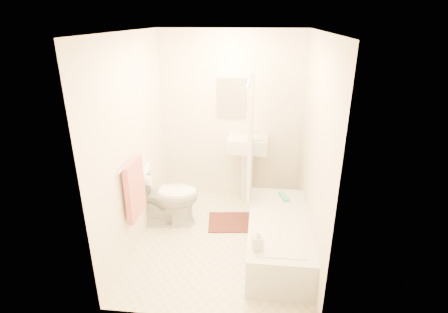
# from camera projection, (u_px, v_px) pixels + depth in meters

# --- Properties ---
(floor) EXTENTS (2.40, 2.40, 0.00)m
(floor) POSITION_uv_depth(u_px,v_px,m) (222.00, 240.00, 4.26)
(floor) COLOR beige
(floor) RESTS_ON ground
(ceiling) EXTENTS (2.40, 2.40, 0.00)m
(ceiling) POSITION_uv_depth(u_px,v_px,m) (221.00, 32.00, 3.36)
(ceiling) COLOR white
(ceiling) RESTS_ON ground
(wall_back) EXTENTS (2.00, 0.02, 2.40)m
(wall_back) POSITION_uv_depth(u_px,v_px,m) (231.00, 118.00, 4.92)
(wall_back) COLOR beige
(wall_back) RESTS_ON ground
(wall_left) EXTENTS (0.02, 2.40, 2.40)m
(wall_left) POSITION_uv_depth(u_px,v_px,m) (133.00, 145.00, 3.91)
(wall_left) COLOR beige
(wall_left) RESTS_ON ground
(wall_right) EXTENTS (0.02, 2.40, 2.40)m
(wall_right) POSITION_uv_depth(u_px,v_px,m) (315.00, 152.00, 3.71)
(wall_right) COLOR beige
(wall_right) RESTS_ON ground
(mirror) EXTENTS (0.40, 0.03, 0.55)m
(mirror) POSITION_uv_depth(u_px,v_px,m) (231.00, 98.00, 4.79)
(mirror) COLOR white
(mirror) RESTS_ON wall_back
(curtain_rod) EXTENTS (0.03, 1.70, 0.03)m
(curtain_rod) POSITION_uv_depth(u_px,v_px,m) (251.00, 73.00, 3.58)
(curtain_rod) COLOR silver
(curtain_rod) RESTS_ON wall_back
(shower_curtain) EXTENTS (0.04, 0.80, 1.55)m
(shower_curtain) POSITION_uv_depth(u_px,v_px,m) (251.00, 133.00, 4.24)
(shower_curtain) COLOR silver
(shower_curtain) RESTS_ON curtain_rod
(towel_bar) EXTENTS (0.02, 0.60, 0.02)m
(towel_bar) POSITION_uv_depth(u_px,v_px,m) (129.00, 162.00, 3.72)
(towel_bar) COLOR silver
(towel_bar) RESTS_ON wall_left
(towel) EXTENTS (0.06, 0.45, 0.66)m
(towel) POSITION_uv_depth(u_px,v_px,m) (135.00, 188.00, 3.83)
(towel) COLOR #CC7266
(towel) RESTS_ON towel_bar
(toilet_paper) EXTENTS (0.11, 0.12, 0.12)m
(toilet_paper) POSITION_uv_depth(u_px,v_px,m) (146.00, 180.00, 4.20)
(toilet_paper) COLOR white
(toilet_paper) RESTS_ON wall_left
(toilet) EXTENTS (0.87, 0.56, 0.80)m
(toilet) POSITION_uv_depth(u_px,v_px,m) (167.00, 195.00, 4.49)
(toilet) COLOR white
(toilet) RESTS_ON floor
(sink) EXTENTS (0.56, 0.46, 1.08)m
(sink) POSITION_uv_depth(u_px,v_px,m) (247.00, 166.00, 5.01)
(sink) COLOR silver
(sink) RESTS_ON floor
(bathtub) EXTENTS (0.67, 1.53, 0.43)m
(bathtub) POSITION_uv_depth(u_px,v_px,m) (278.00, 237.00, 3.96)
(bathtub) COLOR silver
(bathtub) RESTS_ON floor
(bath_mat) EXTENTS (0.68, 0.54, 0.02)m
(bath_mat) POSITION_uv_depth(u_px,v_px,m) (233.00, 222.00, 4.61)
(bath_mat) COLOR #491D18
(bath_mat) RESTS_ON floor
(soap_bottle) EXTENTS (0.12, 0.12, 0.21)m
(soap_bottle) POSITION_uv_depth(u_px,v_px,m) (258.00, 240.00, 3.35)
(soap_bottle) COLOR white
(soap_bottle) RESTS_ON bathtub
(scrub_brush) EXTENTS (0.13, 0.23, 0.04)m
(scrub_brush) POSITION_uv_depth(u_px,v_px,m) (284.00, 197.00, 4.33)
(scrub_brush) COLOR #40BB7C
(scrub_brush) RESTS_ON bathtub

